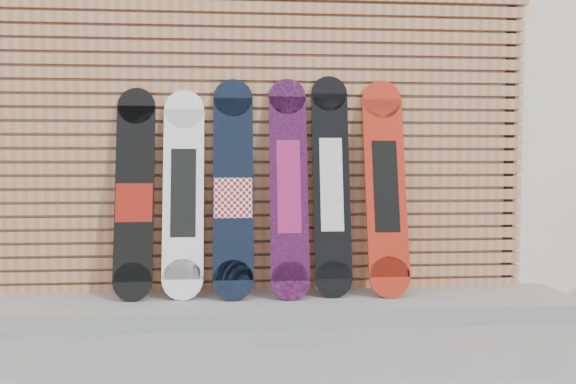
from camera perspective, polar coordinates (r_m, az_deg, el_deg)
name	(u,v)px	position (r m, az deg, el deg)	size (l,w,h in m)	color
ground	(271,348)	(3.32, -1.79, -15.51)	(80.00, 80.00, 0.00)	gray
building	(298,100)	(6.72, 1.05, 9.37)	(12.00, 5.00, 3.60)	white
concrete_step	(244,307)	(3.95, -4.49, -11.58)	(4.60, 0.70, 0.12)	gray
slat_wall	(243,142)	(4.12, -4.56, 5.12)	(4.26, 0.08, 2.29)	#BB764E
snowboard_0	(135,194)	(4.01, -15.33, -0.16)	(0.26, 0.31, 1.47)	black
snowboard_1	(183,193)	(3.97, -10.57, -0.08)	(0.28, 0.30, 1.45)	white
snowboard_2	(233,189)	(3.92, -5.59, 0.35)	(0.28, 0.35, 1.54)	black
snowboard_3	(289,186)	(3.93, 0.07, 0.58)	(0.27, 0.37, 1.54)	black
snowboard_4	(331,184)	(3.99, 4.42, 0.78)	(0.26, 0.31, 1.57)	black
snowboard_5	(385,186)	(4.05, 9.87, 0.59)	(0.29, 0.35, 1.54)	red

